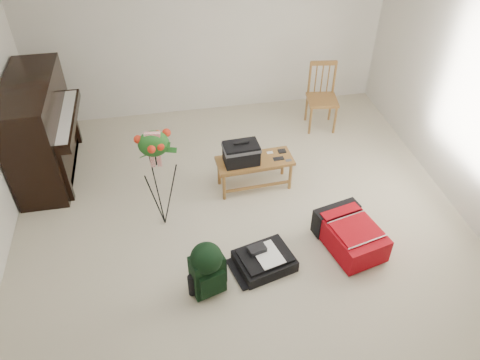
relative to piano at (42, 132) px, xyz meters
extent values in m
cube|color=beige|center=(2.19, -1.60, -0.60)|extent=(5.00, 5.50, 0.01)
cube|color=white|center=(2.19, -1.60, 1.90)|extent=(5.00, 5.50, 0.01)
cube|color=silver|center=(2.19, 1.15, 0.65)|extent=(5.00, 0.04, 2.50)
cube|color=black|center=(-0.01, 0.00, 0.03)|extent=(0.55, 1.50, 1.25)
cube|color=black|center=(0.29, 0.00, 0.13)|extent=(0.28, 1.30, 0.10)
cube|color=white|center=(0.29, 0.00, 0.18)|extent=(0.22, 1.20, 0.02)
cube|color=black|center=(0.04, 0.00, -0.55)|extent=(0.45, 1.30, 0.10)
cube|color=#986531|center=(2.46, -0.77, -0.21)|extent=(0.92, 0.41, 0.04)
cylinder|color=#986531|center=(2.05, -0.91, -0.41)|extent=(0.04, 0.04, 0.37)
cylinder|color=#986531|center=(2.05, -0.62, -0.41)|extent=(0.04, 0.04, 0.37)
cylinder|color=#986531|center=(2.86, -0.91, -0.41)|extent=(0.04, 0.04, 0.37)
cylinder|color=#986531|center=(2.86, -0.62, -0.41)|extent=(0.04, 0.04, 0.37)
cube|color=#986531|center=(3.66, 0.36, -0.17)|extent=(0.46, 0.46, 0.04)
cylinder|color=#986531|center=(3.48, 0.19, -0.39)|extent=(0.03, 0.03, 0.41)
cylinder|color=#986531|center=(3.48, 0.53, -0.39)|extent=(0.03, 0.03, 0.41)
cylinder|color=#986531|center=(3.83, 0.19, -0.39)|extent=(0.03, 0.03, 0.41)
cylinder|color=#986531|center=(3.83, 0.53, -0.39)|extent=(0.03, 0.03, 0.41)
cube|color=#986531|center=(3.66, 0.53, 0.31)|extent=(0.37, 0.09, 0.06)
cylinder|color=#986531|center=(3.48, 0.53, 0.07)|extent=(0.03, 0.03, 0.50)
cylinder|color=#986531|center=(3.83, 0.53, 0.07)|extent=(0.03, 0.03, 0.50)
cube|color=#A80715|center=(3.25, -1.91, -0.44)|extent=(0.65, 0.82, 0.28)
cube|color=black|center=(3.25, -1.63, -0.44)|extent=(0.54, 0.28, 0.30)
cube|color=#A80715|center=(3.25, -1.97, -0.29)|extent=(0.52, 0.51, 0.02)
cube|color=silver|center=(3.25, -2.18, -0.28)|extent=(0.45, 0.12, 0.01)
cube|color=black|center=(2.30, -2.01, -0.53)|extent=(0.65, 0.57, 0.13)
cube|color=black|center=(2.30, -2.01, -0.45)|extent=(0.57, 0.49, 0.03)
cube|color=white|center=(2.32, -2.03, -0.42)|extent=(0.32, 0.38, 0.01)
cube|color=black|center=(2.25, -1.94, -0.39)|extent=(0.20, 0.15, 0.06)
cube|color=black|center=(1.70, -2.21, -0.37)|extent=(0.35, 0.27, 0.47)
cube|color=black|center=(1.70, -2.32, -0.39)|extent=(0.25, 0.12, 0.27)
sphere|color=black|center=(1.70, -2.21, -0.13)|extent=(0.30, 0.30, 0.30)
cube|color=black|center=(1.63, -2.10, -0.37)|extent=(0.05, 0.04, 0.41)
cube|color=black|center=(1.77, -2.10, -0.37)|extent=(0.05, 0.04, 0.41)
cylinder|color=black|center=(1.34, -1.20, 0.39)|extent=(0.01, 0.01, 0.33)
ellipsoid|color=#1F5A1C|center=(1.34, -1.20, 0.49)|extent=(0.31, 0.22, 0.29)
cube|color=red|center=(1.34, -1.23, 0.59)|extent=(0.16, 0.07, 0.09)
camera|label=1|loc=(1.49, -5.03, 3.16)|focal=35.00mm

